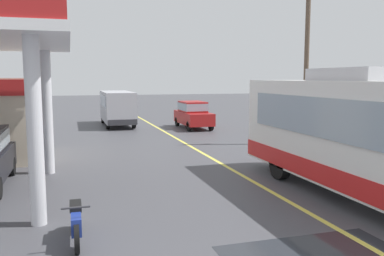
{
  "coord_description": "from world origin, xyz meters",
  "views": [
    {
      "loc": [
        -5.7,
        -4.06,
        3.39
      ],
      "look_at": [
        -1.5,
        10.0,
        1.6
      ],
      "focal_mm": 38.12,
      "sensor_mm": 36.0,
      "label": 1
    }
  ],
  "objects_px": {
    "minibus_opposing_lane": "(117,105)",
    "motorcycle_parked_forecourt": "(76,221)",
    "coach_bus_main": "(380,142)",
    "car_trailing_behind_bus": "(193,113)"
  },
  "relations": [
    {
      "from": "minibus_opposing_lane",
      "to": "motorcycle_parked_forecourt",
      "type": "bearing_deg",
      "value": -98.62
    },
    {
      "from": "coach_bus_main",
      "to": "car_trailing_behind_bus",
      "type": "distance_m",
      "value": 17.79
    },
    {
      "from": "motorcycle_parked_forecourt",
      "to": "car_trailing_behind_bus",
      "type": "xyz_separation_m",
      "value": [
        7.99,
        18.01,
        0.57
      ]
    },
    {
      "from": "minibus_opposing_lane",
      "to": "car_trailing_behind_bus",
      "type": "xyz_separation_m",
      "value": [
        4.79,
        -3.04,
        -0.46
      ]
    },
    {
      "from": "minibus_opposing_lane",
      "to": "coach_bus_main",
      "type": "bearing_deg",
      "value": -77.55
    },
    {
      "from": "coach_bus_main",
      "to": "car_trailing_behind_bus",
      "type": "height_order",
      "value": "coach_bus_main"
    },
    {
      "from": "coach_bus_main",
      "to": "motorcycle_parked_forecourt",
      "type": "relative_size",
      "value": 6.13
    },
    {
      "from": "coach_bus_main",
      "to": "motorcycle_parked_forecourt",
      "type": "bearing_deg",
      "value": -178.25
    },
    {
      "from": "minibus_opposing_lane",
      "to": "car_trailing_behind_bus",
      "type": "distance_m",
      "value": 5.7
    },
    {
      "from": "coach_bus_main",
      "to": "motorcycle_parked_forecourt",
      "type": "xyz_separation_m",
      "value": [
        -7.79,
        -0.24,
        -1.28
      ]
    }
  ]
}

